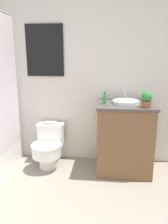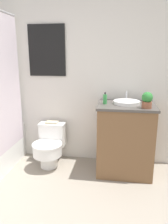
# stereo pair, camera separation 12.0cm
# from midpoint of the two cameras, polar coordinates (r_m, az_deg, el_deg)

# --- Properties ---
(wall_back) EXTENTS (3.48, 0.07, 2.50)m
(wall_back) POSITION_cam_midpoint_polar(r_m,az_deg,el_deg) (3.06, -7.54, 10.40)
(wall_back) COLOR silver
(wall_back) RESTS_ON ground_plane
(toilet) EXTENTS (0.39, 0.53, 0.56)m
(toilet) POSITION_cam_midpoint_polar(r_m,az_deg,el_deg) (3.03, -10.38, -8.76)
(toilet) COLOR white
(toilet) RESTS_ON ground_plane
(vanity) EXTENTS (0.70, 0.56, 0.90)m
(vanity) POSITION_cam_midpoint_polar(r_m,az_deg,el_deg) (2.84, 9.26, -6.72)
(vanity) COLOR brown
(vanity) RESTS_ON ground_plane
(sink) EXTENTS (0.32, 0.36, 0.13)m
(sink) POSITION_cam_midpoint_polar(r_m,az_deg,el_deg) (2.73, 9.64, 2.62)
(sink) COLOR white
(sink) RESTS_ON vanity
(soap_bottle) EXTENTS (0.05, 0.05, 0.14)m
(soap_bottle) POSITION_cam_midpoint_polar(r_m,az_deg,el_deg) (2.68, 4.10, 3.45)
(soap_bottle) COLOR green
(soap_bottle) RESTS_ON vanity
(potted_plant) EXTENTS (0.12, 0.12, 0.18)m
(potted_plant) POSITION_cam_midpoint_polar(r_m,az_deg,el_deg) (2.56, 14.77, 3.22)
(potted_plant) COLOR brown
(potted_plant) RESTS_ON vanity
(book_on_tank) EXTENTS (0.17, 0.11, 0.02)m
(book_on_tank) POSITION_cam_midpoint_polar(r_m,az_deg,el_deg) (3.06, -9.88, -2.82)
(book_on_tank) COLOR beige
(book_on_tank) RESTS_ON toilet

